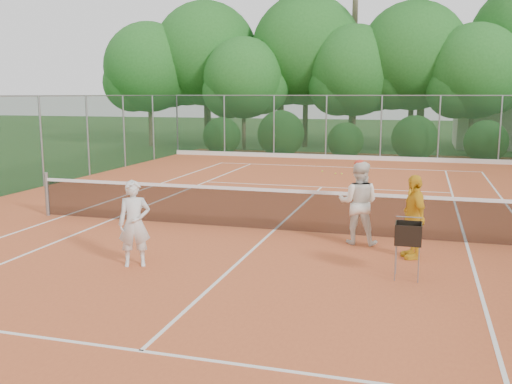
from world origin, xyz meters
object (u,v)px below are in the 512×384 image
at_px(player_center_grp, 358,202).
at_px(player_yellow, 414,217).
at_px(player_white, 134,224).
at_px(ball_hopper, 408,235).

distance_m(player_center_grp, player_yellow, 1.34).
bearing_deg(player_white, ball_hopper, -17.08).
distance_m(player_white, player_center_grp, 4.53).
distance_m(player_white, player_yellow, 5.13).
relative_size(player_yellow, ball_hopper, 1.67).
bearing_deg(player_center_grp, player_yellow, -34.74).
xyz_separation_m(player_white, player_center_grp, (3.66, 2.67, 0.09)).
relative_size(player_center_grp, ball_hopper, 1.84).
bearing_deg(player_center_grp, ball_hopper, -63.18).
height_order(player_center_grp, ball_hopper, player_center_grp).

